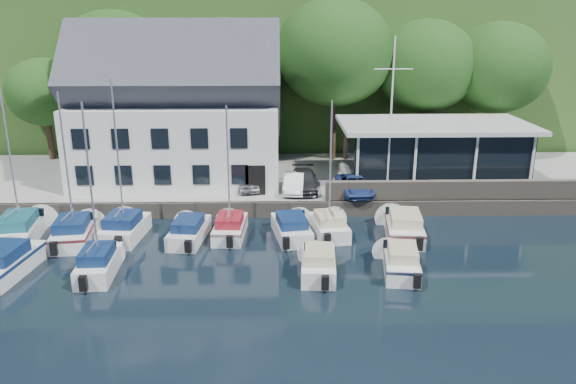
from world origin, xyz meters
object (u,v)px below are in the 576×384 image
object	(u,v)px
harbor_building	(178,119)
car_silver	(246,180)
boat_r1_2	(118,160)
boat_r1_6	(331,164)
club_pavilion	(433,151)
boat_r1_7	(404,224)
boat_r2_0	(7,260)
flagpole	(391,117)
boat_r1_1	(66,164)
boat_r1_0	(10,159)
boat_r2_3	(319,261)
car_blue	(355,184)
boat_r1_5	(291,226)
boat_r2_4	(401,258)
boat_r1_4	(228,167)
car_white	(294,183)
car_dgrey	(304,181)
boat_r1_3	(189,228)
boat_r2_1	(91,187)

from	to	relation	value
harbor_building	car_silver	bearing A→B (deg)	-28.32
boat_r1_2	boat_r1_6	size ratio (longest dim) A/B	1.09
club_pavilion	boat_r1_7	distance (m)	9.56
boat_r2_0	club_pavilion	bearing A→B (deg)	34.60
flagpole	boat_r1_1	size ratio (longest dim) A/B	1.10
boat_r1_0	boat_r2_3	size ratio (longest dim) A/B	1.77
car_blue	boat_r2_0	xyz separation A→B (m)	(-18.46, -9.59, -0.86)
boat_r2_3	car_blue	bearing A→B (deg)	76.84
boat_r1_5	boat_r2_4	distance (m)	7.12
boat_r1_2	boat_r1_6	world-z (taller)	boat_r1_2
boat_r1_4	boat_r2_4	xyz separation A→B (m)	(8.86, -4.92, -3.47)
harbor_building	car_white	xyz separation A→B (m)	(8.04, -3.32, -3.73)
car_white	boat_r2_3	distance (m)	10.59
harbor_building	boat_r2_4	distance (m)	19.44
boat_r1_2	car_blue	bearing A→B (deg)	25.16
car_silver	car_dgrey	size ratio (longest dim) A/B	0.83
car_dgrey	boat_r2_0	distance (m)	18.49
boat_r1_6	boat_r2_3	bearing A→B (deg)	-109.11
boat_r1_1	boat_r2_0	bearing A→B (deg)	-121.63
boat_r2_3	boat_r2_4	distance (m)	4.13
boat_r1_5	car_silver	bearing A→B (deg)	105.27
boat_r1_1	boat_r1_7	xyz separation A→B (m)	(18.76, 0.38, -3.80)
boat_r1_3	boat_r2_4	world-z (taller)	boat_r2_4
club_pavilion	car_white	size ratio (longest dim) A/B	3.51
car_blue	boat_r1_7	xyz separation A→B (m)	(2.19, -5.05, -0.88)
car_dgrey	boat_r1_7	size ratio (longest dim) A/B	0.67
boat_r2_1	boat_r2_0	bearing A→B (deg)	176.28
boat_r1_6	boat_r2_0	distance (m)	17.41
boat_r2_0	boat_r1_7	bearing A→B (deg)	18.98
flagpole	boat_r1_0	size ratio (longest dim) A/B	1.07
boat_r2_0	car_silver	bearing A→B (deg)	50.61
boat_r1_3	boat_r1_5	world-z (taller)	boat_r1_5
boat_r1_4	boat_r1_5	bearing A→B (deg)	0.76
flagpole	boat_r1_7	size ratio (longest dim) A/B	1.52
boat_r1_5	boat_r2_0	world-z (taller)	boat_r2_0
boat_r1_0	car_blue	bearing A→B (deg)	6.37
harbor_building	boat_r2_1	bearing A→B (deg)	-98.00
boat_r2_1	boat_r2_4	size ratio (longest dim) A/B	1.61
boat_r1_1	harbor_building	bearing A→B (deg)	56.71
club_pavilion	car_white	xyz separation A→B (m)	(-9.96, -2.82, -1.43)
boat_r1_0	car_silver	bearing A→B (deg)	18.75
boat_r2_3	boat_r2_0	bearing A→B (deg)	-176.95
harbor_building	boat_r1_6	world-z (taller)	harbor_building
car_white	boat_r1_0	size ratio (longest dim) A/B	0.40
flagpole	boat_r1_7	world-z (taller)	flagpole
boat_r1_0	boat_r2_1	world-z (taller)	boat_r1_0
boat_r1_1	boat_r1_6	bearing A→B (deg)	-4.59
harbor_building	boat_r2_1	world-z (taller)	harbor_building
club_pavilion	boat_r1_0	world-z (taller)	boat_r1_0
harbor_building	boat_r2_1	xyz separation A→B (m)	(-1.91, -13.61, -0.82)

